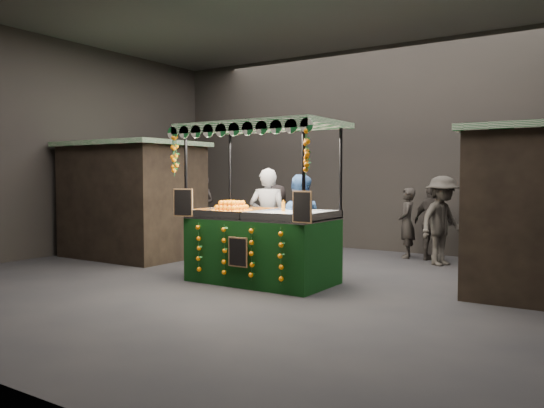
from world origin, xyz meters
The scene contains 12 objects.
ground centered at (0.00, 0.00, 0.00)m, with size 12.00×12.00×0.00m, color black.
market_hall centered at (0.00, 0.00, 3.38)m, with size 12.10×10.10×5.05m.
neighbour_stall_left centered at (-4.40, 1.00, 1.31)m, with size 3.00×2.20×2.60m.
juice_stall centered at (-0.21, 0.07, 0.85)m, with size 2.83×1.66×2.74m.
vendor_grey centered at (-0.79, 1.15, 1.00)m, with size 0.86×0.73×1.99m.
vendor_blue centered at (0.01, 0.98, 0.93)m, with size 1.10×0.99×1.87m.
shopper_0 centered at (-4.09, 3.06, 0.94)m, with size 0.69×0.45×1.88m.
shopper_1 centered at (3.06, 3.24, 0.93)m, with size 1.12×1.14×1.86m.
shopper_2 centered at (1.55, 4.06, 0.84)m, with size 1.07×0.78×1.68m.
shopper_3 centered at (1.88, 3.61, 0.92)m, with size 1.09×1.36×1.84m.
shopper_4 centered at (-2.11, 3.55, 0.81)m, with size 0.81×0.54×1.62m.
shopper_6 centered at (0.93, 4.20, 0.79)m, with size 0.54×0.66×1.57m.
Camera 1 is at (5.05, -7.66, 1.85)m, focal length 36.03 mm.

